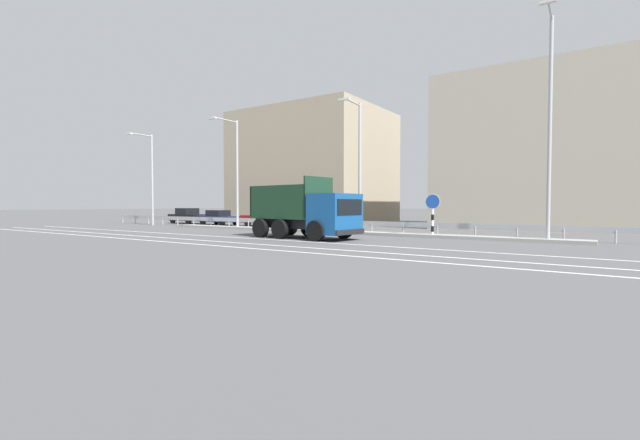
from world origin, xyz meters
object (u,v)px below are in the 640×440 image
(parked_car_2, at_px, (266,218))
(dump_truck, at_px, (314,216))
(parked_car_0, at_px, (188,216))
(parked_car_1, at_px, (219,217))
(parked_car_3, at_px, (326,220))
(street_lamp_0, at_px, (150,174))
(median_road_sign, at_px, (433,214))
(street_lamp_2, at_px, (358,161))
(street_lamp_1, at_px, (235,168))
(street_lamp_3, at_px, (550,119))

(parked_car_2, bearing_deg, dump_truck, 48.93)
(parked_car_0, xyz_separation_m, parked_car_1, (4.76, -0.40, -0.06))
(parked_car_2, bearing_deg, parked_car_1, -86.09)
(parked_car_0, relative_size, parked_car_3, 0.91)
(street_lamp_0, relative_size, parked_car_0, 2.01)
(dump_truck, bearing_deg, median_road_sign, 137.07)
(dump_truck, height_order, street_lamp_2, street_lamp_2)
(street_lamp_0, xyz_separation_m, street_lamp_1, (10.37, 0.03, 0.08))
(street_lamp_0, relative_size, parked_car_1, 1.95)
(median_road_sign, relative_size, parked_car_1, 0.59)
(parked_car_1, height_order, parked_car_2, parked_car_2)
(median_road_sign, bearing_deg, parked_car_1, 169.86)
(street_lamp_3, bearing_deg, parked_car_1, 171.75)
(parked_car_0, relative_size, parked_car_2, 0.92)
(street_lamp_0, height_order, street_lamp_2, street_lamp_2)
(median_road_sign, relative_size, parked_car_2, 0.56)
(street_lamp_0, distance_m, parked_car_0, 5.78)
(parked_car_0, distance_m, parked_car_1, 4.78)
(parked_car_3, bearing_deg, parked_car_1, -83.63)
(street_lamp_1, relative_size, street_lamp_3, 0.75)
(parked_car_2, bearing_deg, median_road_sign, 72.07)
(parked_car_1, distance_m, parked_car_2, 5.14)
(street_lamp_1, bearing_deg, parked_car_2, 101.68)
(street_lamp_2, bearing_deg, parked_car_0, 168.82)
(street_lamp_2, height_order, street_lamp_3, street_lamp_3)
(parked_car_0, bearing_deg, street_lamp_1, 69.50)
(parked_car_3, bearing_deg, parked_car_2, -87.13)
(median_road_sign, height_order, street_lamp_0, street_lamp_0)
(dump_truck, xyz_separation_m, parked_car_1, (-16.15, 8.16, -0.56))
(street_lamp_2, bearing_deg, parked_car_2, 158.86)
(median_road_sign, relative_size, street_lamp_3, 0.22)
(median_road_sign, relative_size, street_lamp_1, 0.30)
(street_lamp_2, distance_m, street_lamp_3, 10.46)
(dump_truck, height_order, parked_car_3, dump_truck)
(street_lamp_3, relative_size, parked_car_3, 2.45)
(street_lamp_3, height_order, parked_car_3, street_lamp_3)
(dump_truck, distance_m, street_lamp_3, 12.40)
(street_lamp_1, bearing_deg, street_lamp_3, 0.17)
(street_lamp_2, bearing_deg, street_lamp_3, -0.52)
(median_road_sign, distance_m, street_lamp_2, 5.68)
(street_lamp_2, xyz_separation_m, parked_car_1, (-16.44, 3.79, -3.85))
(parked_car_2, distance_m, parked_car_3, 6.16)
(parked_car_0, bearing_deg, parked_car_1, 86.62)
(street_lamp_2, bearing_deg, parked_car_3, 140.51)
(parked_car_0, height_order, parked_car_2, parked_car_0)
(median_road_sign, xyz_separation_m, street_lamp_3, (5.69, -0.11, 4.59))
(parked_car_3, bearing_deg, street_lamp_1, -45.77)
(street_lamp_2, relative_size, parked_car_3, 1.84)
(parked_car_1, bearing_deg, parked_car_0, -93.87)
(street_lamp_0, height_order, parked_car_1, street_lamp_0)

